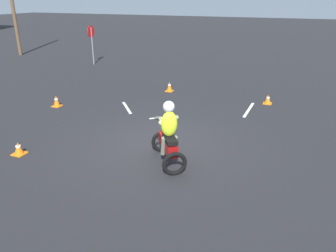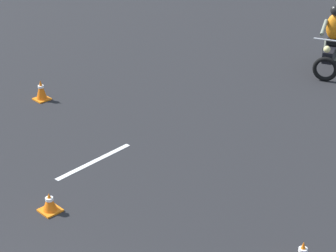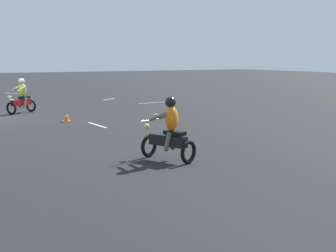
# 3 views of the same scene
# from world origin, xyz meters

# --- Properties ---
(ground_plane) EXTENTS (120.00, 120.00, 0.00)m
(ground_plane) POSITION_xyz_m (0.00, 0.00, 0.00)
(ground_plane) COLOR black
(motorcycle_rider_foreground) EXTENTS (1.49, 1.30, 1.66)m
(motorcycle_rider_foreground) POSITION_xyz_m (-0.92, -0.63, 0.73)
(motorcycle_rider_foreground) COLOR black
(motorcycle_rider_foreground) RESTS_ON ground
(motorcycle_rider_background) EXTENTS (1.12, 1.54, 1.66)m
(motorcycle_rider_background) POSITION_xyz_m (-2.19, 11.73, 0.73)
(motorcycle_rider_background) COLOR black
(motorcycle_rider_background) RESTS_ON ground
(traffic_cone_mid_center) EXTENTS (0.32, 0.32, 0.34)m
(traffic_cone_mid_center) POSITION_xyz_m (-1.95, 3.26, 0.16)
(traffic_cone_mid_center) COLOR orange
(traffic_cone_mid_center) RESTS_ON ground
(traffic_cone_far_right) EXTENTS (0.32, 0.32, 0.47)m
(traffic_cone_far_right) POSITION_xyz_m (-5.70, 5.69, 0.23)
(traffic_cone_far_right) COLOR orange
(traffic_cone_far_right) RESTS_ON ground
(lane_stripe_n) EXTENTS (0.20, 1.77, 0.01)m
(lane_stripe_n) POSITION_xyz_m (-2.72, 4.79, 0.00)
(lane_stripe_n) COLOR silver
(lane_stripe_n) RESTS_ON ground
(lane_stripe_nw) EXTENTS (0.88, 0.96, 0.01)m
(lane_stripe_nw) POSITION_xyz_m (-6.65, 3.15, 0.00)
(lane_stripe_nw) COLOR silver
(lane_stripe_nw) RESTS_ON ground
(lane_stripe_w) EXTENTS (2.03, 0.30, 0.01)m
(lane_stripe_w) POSITION_xyz_m (-8.76, -2.27, 0.00)
(lane_stripe_w) COLOR silver
(lane_stripe_w) RESTS_ON ground
(lane_stripe_sw) EXTENTS (1.21, 1.02, 0.01)m
(lane_stripe_sw) POSITION_xyz_m (-7.33, -5.72, 0.00)
(lane_stripe_sw) COLOR silver
(lane_stripe_sw) RESTS_ON ground
(lane_stripe_s) EXTENTS (0.25, 1.80, 0.01)m
(lane_stripe_s) POSITION_xyz_m (-1.80, -8.04, 0.00)
(lane_stripe_s) COLOR silver
(lane_stripe_s) RESTS_ON ground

